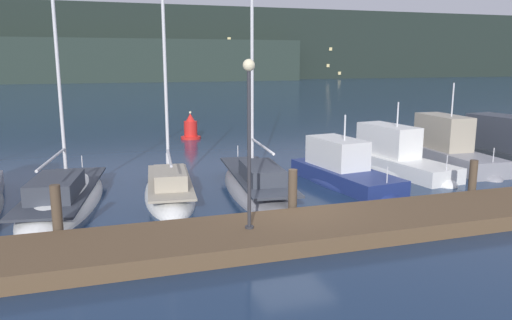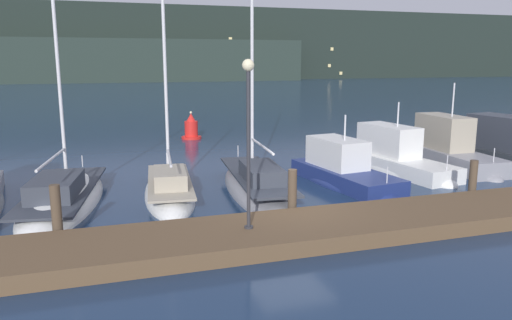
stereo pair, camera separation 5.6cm
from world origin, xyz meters
name	(u,v)px [view 1 (the left image)]	position (x,y,z in m)	size (l,w,h in m)	color
ground_plane	(290,218)	(0.00, 0.00, 0.00)	(400.00, 400.00, 0.00)	#192D4C
dock	(314,229)	(0.00, -1.80, 0.23)	(37.12, 2.80, 0.45)	brown
mooring_pile_1	(57,214)	(-6.94, -0.15, 0.83)	(0.28, 0.28, 1.66)	#4C3D2D
mooring_pile_2	(293,194)	(0.00, -0.15, 0.81)	(0.28, 0.28, 1.62)	#4C3D2D
mooring_pile_3	(473,180)	(6.94, -0.15, 0.74)	(0.28, 0.28, 1.48)	#4C3D2D
sailboat_berth_3	(63,200)	(-7.02, 3.93, 0.12)	(3.62, 8.50, 12.38)	white
sailboat_berth_4	(170,193)	(-3.30, 3.87, 0.11)	(2.56, 6.85, 8.57)	white
sailboat_berth_5	(256,189)	(-0.10, 3.27, 0.15)	(2.77, 8.30, 12.71)	gray
motorboat_berth_6	(343,176)	(3.75, 3.57, 0.31)	(2.88, 6.33, 3.33)	navy
motorboat_berth_7	(395,164)	(7.10, 4.94, 0.33)	(2.85, 7.08, 3.79)	white
motorboat_berth_8	(448,156)	(10.18, 5.18, 0.47)	(2.33, 6.84, 4.43)	gray
motorboat_berth_9	(509,154)	(13.67, 5.00, 0.40)	(3.39, 7.45, 3.64)	#2D3338
channel_buoy	(191,129)	(-0.02, 17.10, 0.64)	(1.25, 1.25, 1.77)	red
dock_lamppost	(249,119)	(-1.94, -1.80, 3.45)	(0.32, 0.32, 4.55)	#2D2D33
hillside_backdrop	(94,46)	(-4.99, 113.17, 8.16)	(240.00, 23.00, 17.70)	#1E2823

